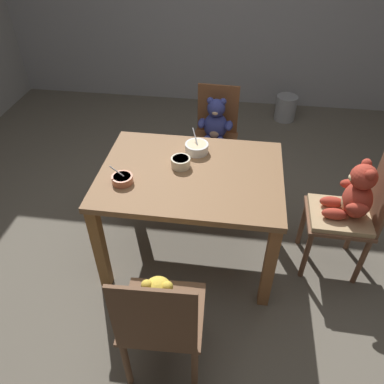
{
  "coord_description": "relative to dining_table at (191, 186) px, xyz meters",
  "views": [
    {
      "loc": [
        0.27,
        -1.87,
        2.14
      ],
      "look_at": [
        0.0,
        0.05,
        0.52
      ],
      "focal_mm": 35.01,
      "sensor_mm": 36.0,
      "label": 1
    }
  ],
  "objects": [
    {
      "name": "ground_plane",
      "position": [
        0.0,
        0.0,
        -0.64
      ],
      "size": [
        5.2,
        5.2,
        0.04
      ],
      "color": "#5F584D"
    },
    {
      "name": "dining_table",
      "position": [
        0.0,
        0.0,
        0.0
      ],
      "size": [
        1.15,
        0.85,
        0.73
      ],
      "color": "brown",
      "rests_on": "ground_plane"
    },
    {
      "name": "teddy_chair_far_center",
      "position": [
        0.08,
        0.88,
        -0.08
      ],
      "size": [
        0.39,
        0.41,
        0.87
      ],
      "rotation": [
        0.0,
        0.0,
        -1.62
      ],
      "color": "brown",
      "rests_on": "ground_plane"
    },
    {
      "name": "teddy_chair_near_front",
      "position": [
        -0.03,
        -0.88,
        -0.09
      ],
      "size": [
        0.44,
        0.41,
        0.9
      ],
      "rotation": [
        0.0,
        0.0,
        1.62
      ],
      "color": "brown",
      "rests_on": "ground_plane"
    },
    {
      "name": "teddy_chair_near_right",
      "position": [
        1.03,
        0.02,
        -0.05
      ],
      "size": [
        0.42,
        0.38,
        0.93
      ],
      "rotation": [
        0.0,
        0.0,
        3.12
      ],
      "color": "brown",
      "rests_on": "ground_plane"
    },
    {
      "name": "porridge_bowl_terracotta_near_left",
      "position": [
        -0.4,
        -0.16,
        0.13
      ],
      "size": [
        0.14,
        0.13,
        0.11
      ],
      "color": "#BC6A4C",
      "rests_on": "dining_table"
    },
    {
      "name": "porridge_bowl_cream_center",
      "position": [
        -0.07,
        0.05,
        0.14
      ],
      "size": [
        0.13,
        0.13,
        0.06
      ],
      "color": "beige",
      "rests_on": "dining_table"
    },
    {
      "name": "porridge_bowl_white_far_center",
      "position": [
        0.01,
        0.23,
        0.14
      ],
      "size": [
        0.16,
        0.16,
        0.14
      ],
      "color": "silver",
      "rests_on": "dining_table"
    },
    {
      "name": "metal_pail",
      "position": [
        0.79,
        2.15,
        -0.48
      ],
      "size": [
        0.24,
        0.24,
        0.28
      ],
      "primitive_type": "cylinder",
      "color": "#93969B",
      "rests_on": "ground_plane"
    }
  ]
}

